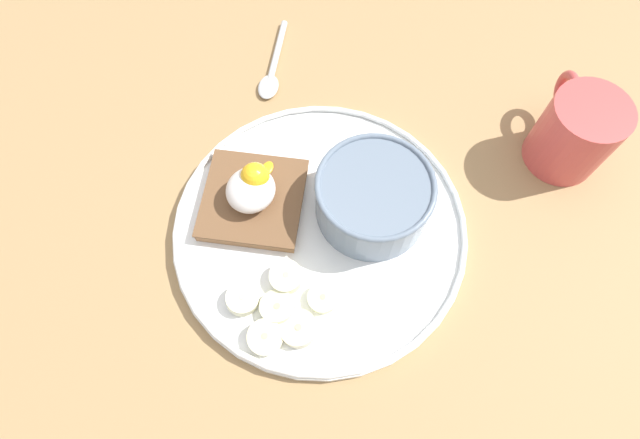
# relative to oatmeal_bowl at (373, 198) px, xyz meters

# --- Properties ---
(ground_plane) EXTENTS (1.20, 1.20, 0.02)m
(ground_plane) POSITION_rel_oatmeal_bowl_xyz_m (0.04, -0.04, -0.05)
(ground_plane) COLOR #A17E4F
(ground_plane) RESTS_ON ground
(plate) EXTENTS (0.30, 0.30, 0.02)m
(plate) POSITION_rel_oatmeal_bowl_xyz_m (0.04, -0.04, -0.03)
(plate) COLOR white
(plate) RESTS_ON ground_plane
(oatmeal_bowl) EXTENTS (0.12, 0.12, 0.06)m
(oatmeal_bowl) POSITION_rel_oatmeal_bowl_xyz_m (0.00, 0.00, 0.00)
(oatmeal_bowl) COLOR slate
(oatmeal_bowl) RESTS_ON plate
(toast_slice) EXTENTS (0.13, 0.13, 0.01)m
(toast_slice) POSITION_rel_oatmeal_bowl_xyz_m (0.05, -0.11, -0.02)
(toast_slice) COLOR brown
(toast_slice) RESTS_ON plate
(poached_egg) EXTENTS (0.07, 0.05, 0.04)m
(poached_egg) POSITION_rel_oatmeal_bowl_xyz_m (0.05, -0.11, 0.00)
(poached_egg) COLOR white
(poached_egg) RESTS_ON toast_slice
(banana_slice_front) EXTENTS (0.05, 0.05, 0.02)m
(banana_slice_front) POSITION_rel_oatmeal_bowl_xyz_m (0.14, -0.03, -0.02)
(banana_slice_front) COLOR beige
(banana_slice_front) RESTS_ON plate
(banana_slice_left) EXTENTS (0.05, 0.05, 0.02)m
(banana_slice_left) POSITION_rel_oatmeal_bowl_xyz_m (0.17, -0.02, -0.02)
(banana_slice_left) COLOR beige
(banana_slice_left) RESTS_ON plate
(banana_slice_back) EXTENTS (0.04, 0.04, 0.01)m
(banana_slice_back) POSITION_rel_oatmeal_bowl_xyz_m (0.11, 0.01, -0.02)
(banana_slice_back) COLOR #EAEDB4
(banana_slice_back) RESTS_ON plate
(banana_slice_right) EXTENTS (0.04, 0.04, 0.02)m
(banana_slice_right) POSITION_rel_oatmeal_bowl_xyz_m (0.11, -0.04, -0.02)
(banana_slice_right) COLOR #EEE8C4
(banana_slice_right) RESTS_ON plate
(banana_slice_inner) EXTENTS (0.04, 0.04, 0.01)m
(banana_slice_inner) POSITION_rel_oatmeal_bowl_xyz_m (0.15, -0.06, -0.02)
(banana_slice_inner) COLOR beige
(banana_slice_inner) RESTS_ON plate
(banana_slice_outer) EXTENTS (0.04, 0.04, 0.01)m
(banana_slice_outer) POSITION_rel_oatmeal_bowl_xyz_m (0.14, 0.00, -0.02)
(banana_slice_outer) COLOR beige
(banana_slice_outer) RESTS_ON plate
(coffee_mug) EXTENTS (0.11, 0.08, 0.09)m
(coffee_mug) POSITION_rel_oatmeal_bowl_xyz_m (-0.17, 0.15, 0.01)
(coffee_mug) COLOR #CF4B47
(coffee_mug) RESTS_ON ground_plane
(spoon) EXTENTS (0.12, 0.06, 0.01)m
(spoon) POSITION_rel_oatmeal_bowl_xyz_m (-0.11, -0.19, -0.03)
(spoon) COLOR silver
(spoon) RESTS_ON ground_plane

